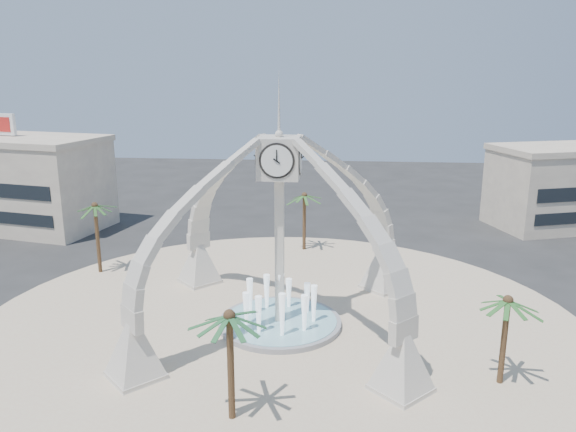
# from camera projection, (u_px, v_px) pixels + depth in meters

# --- Properties ---
(ground) EXTENTS (140.00, 140.00, 0.00)m
(ground) POSITION_uv_depth(u_px,v_px,m) (280.00, 326.00, 36.56)
(ground) COLOR #282828
(ground) RESTS_ON ground
(plaza) EXTENTS (40.00, 40.00, 0.06)m
(plaza) POSITION_uv_depth(u_px,v_px,m) (280.00, 325.00, 36.56)
(plaza) COLOR beige
(plaza) RESTS_ON ground
(clock_tower) EXTENTS (17.94, 17.94, 16.30)m
(clock_tower) POSITION_uv_depth(u_px,v_px,m) (279.00, 230.00, 34.94)
(clock_tower) COLOR beige
(clock_tower) RESTS_ON ground
(fountain) EXTENTS (8.00, 8.00, 3.62)m
(fountain) POSITION_uv_depth(u_px,v_px,m) (280.00, 322.00, 36.49)
(fountain) COLOR #939396
(fountain) RESTS_ON ground
(building_nw) EXTENTS (23.75, 13.73, 11.90)m
(building_nw) POSITION_uv_depth(u_px,v_px,m) (2.00, 181.00, 59.45)
(building_nw) COLOR beige
(building_nw) RESTS_ON ground
(palm_east) EXTENTS (4.05, 4.05, 5.37)m
(palm_east) POSITION_uv_depth(u_px,v_px,m) (508.00, 302.00, 28.68)
(palm_east) COLOR brown
(palm_east) RESTS_ON ground
(palm_west) EXTENTS (3.67, 3.67, 6.30)m
(palm_west) POSITION_uv_depth(u_px,v_px,m) (95.00, 207.00, 44.87)
(palm_west) COLOR brown
(palm_west) RESTS_ON ground
(palm_north) EXTENTS (3.74, 3.74, 5.80)m
(palm_north) POSITION_uv_depth(u_px,v_px,m) (304.00, 196.00, 50.87)
(palm_north) COLOR brown
(palm_north) RESTS_ON ground
(palm_south) EXTENTS (4.43, 4.43, 6.00)m
(palm_south) POSITION_uv_depth(u_px,v_px,m) (229.00, 317.00, 25.51)
(palm_south) COLOR brown
(palm_south) RESTS_ON ground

